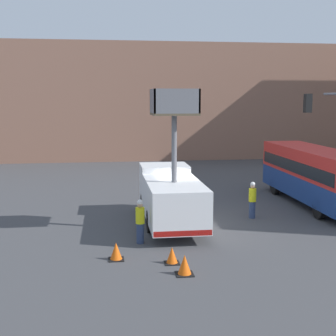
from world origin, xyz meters
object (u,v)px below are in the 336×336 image
at_px(utility_truck, 171,194).
at_px(traffic_cone_far_side, 172,256).
at_px(road_worker_directing, 252,200).
at_px(traffic_cone_near_truck, 116,252).
at_px(city_bus, 314,172).
at_px(traffic_cone_mid_road, 185,265).
at_px(road_worker_near_truck, 140,221).

xyz_separation_m(utility_truck, traffic_cone_far_side, (-0.70, -5.36, -1.24)).
xyz_separation_m(road_worker_directing, traffic_cone_near_truck, (-7.07, -5.36, -0.63)).
relative_size(city_bus, road_worker_directing, 5.38).
height_order(city_bus, road_worker_directing, city_bus).
bearing_deg(traffic_cone_far_side, utility_truck, 82.54).
relative_size(road_worker_directing, traffic_cone_mid_road, 2.67).
bearing_deg(traffic_cone_mid_road, traffic_cone_far_side, 103.43).
xyz_separation_m(city_bus, road_worker_near_truck, (-10.40, -5.93, -0.95)).
height_order(utility_truck, traffic_cone_near_truck, utility_truck).
height_order(utility_truck, traffic_cone_mid_road, utility_truck).
xyz_separation_m(road_worker_near_truck, traffic_cone_far_side, (0.98, -2.61, -0.66)).
height_order(utility_truck, road_worker_near_truck, utility_truck).
bearing_deg(traffic_cone_near_truck, utility_truck, 59.56).
height_order(road_worker_near_truck, traffic_cone_far_side, road_worker_near_truck).
bearing_deg(road_worker_near_truck, utility_truck, -109.32).
xyz_separation_m(utility_truck, road_worker_directing, (4.32, 0.68, -0.58)).
distance_m(road_worker_directing, traffic_cone_mid_road, 8.64).
relative_size(utility_truck, road_worker_near_truck, 3.77).
xyz_separation_m(road_worker_directing, traffic_cone_far_side, (-5.02, -6.05, -0.66)).
distance_m(city_bus, road_worker_near_truck, 12.02).
bearing_deg(city_bus, utility_truck, 96.50).
height_order(road_worker_near_truck, traffic_cone_near_truck, road_worker_near_truck).
bearing_deg(road_worker_near_truck, traffic_cone_mid_road, 120.56).
bearing_deg(road_worker_directing, traffic_cone_near_truck, 25.50).
distance_m(utility_truck, traffic_cone_far_side, 5.55).
bearing_deg(road_worker_near_truck, traffic_cone_far_side, 122.71).
bearing_deg(utility_truck, road_worker_directing, 9.01).
relative_size(utility_truck, traffic_cone_near_truck, 10.58).
bearing_deg(city_bus, traffic_cone_mid_road, 123.13).
xyz_separation_m(road_worker_directing, traffic_cone_mid_road, (-4.74, -7.20, -0.62)).
height_order(city_bus, road_worker_near_truck, city_bus).
xyz_separation_m(traffic_cone_near_truck, traffic_cone_mid_road, (2.32, -1.84, 0.02)).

